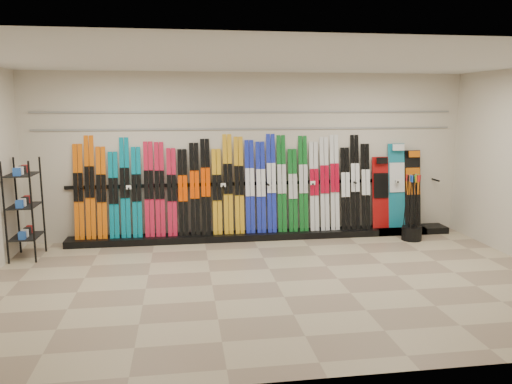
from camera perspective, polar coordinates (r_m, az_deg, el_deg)
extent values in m
plane|color=gray|center=(7.05, 2.31, -10.22)|extent=(8.00, 8.00, 0.00)
plane|color=beige|center=(9.13, -0.55, 4.11)|extent=(8.00, 0.00, 8.00)
plane|color=silver|center=(6.64, 2.50, 14.86)|extent=(8.00, 8.00, 0.00)
cube|color=black|center=(9.21, 1.04, -4.95)|extent=(8.00, 0.40, 0.12)
cube|color=orange|center=(9.16, -19.62, 0.01)|extent=(0.17, 0.27, 1.64)
cube|color=orange|center=(9.12, -18.45, 0.54)|extent=(0.17, 0.30, 1.80)
cube|color=orange|center=(9.09, -17.24, -0.09)|extent=(0.17, 0.26, 1.59)
cube|color=#06768D|center=(9.06, -15.96, -0.34)|extent=(0.17, 0.25, 1.50)
cube|color=#06768D|center=(9.04, -14.74, 0.48)|extent=(0.17, 0.29, 1.75)
cube|color=#06768D|center=(9.02, -13.47, -0.03)|extent=(0.17, 0.26, 1.58)
cube|color=red|center=(9.00, -12.14, 0.30)|extent=(0.17, 0.28, 1.67)
cube|color=red|center=(8.99, -10.94, 0.29)|extent=(0.17, 0.27, 1.66)
cube|color=red|center=(8.98, -9.60, -0.02)|extent=(0.17, 0.26, 1.55)
cube|color=black|center=(8.98, -8.35, -0.06)|extent=(0.17, 0.25, 1.53)
cube|color=black|center=(8.98, -7.03, 0.33)|extent=(0.17, 0.27, 1.64)
cube|color=black|center=(8.99, -5.77, 0.58)|extent=(0.17, 0.28, 1.71)
cube|color=gold|center=(9.00, -4.48, 0.03)|extent=(0.17, 0.25, 1.53)
cube|color=gold|center=(9.02, -3.23, 0.94)|extent=(0.17, 0.30, 1.80)
cube|color=gold|center=(9.04, -1.95, 0.78)|extent=(0.17, 0.29, 1.74)
cube|color=#1A29AE|center=(9.06, -0.71, 0.61)|extent=(0.17, 0.28, 1.68)
cube|color=#1A29AE|center=(9.09, 0.56, 0.54)|extent=(0.17, 0.27, 1.65)
cube|color=#1A29AE|center=(9.12, 1.76, 1.06)|extent=(0.17, 0.30, 1.80)
cube|color=#126120|center=(9.16, 2.95, 0.96)|extent=(0.17, 0.29, 1.76)
cube|color=#126120|center=(9.20, 4.23, 0.19)|extent=(0.17, 0.25, 1.51)
cube|color=#126120|center=(9.25, 5.42, 0.97)|extent=(0.17, 0.29, 1.75)
cube|color=silver|center=(9.30, 6.66, 0.64)|extent=(0.17, 0.27, 1.63)
cube|color=silver|center=(9.35, 7.83, 0.93)|extent=(0.17, 0.28, 1.72)
cube|color=silver|center=(9.41, 8.97, 1.08)|extent=(0.17, 0.29, 1.76)
cube|color=black|center=(9.47, 10.17, 0.38)|extent=(0.17, 0.25, 1.52)
cube|color=black|center=(9.53, 11.24, 1.11)|extent=(0.17, 0.29, 1.75)
cube|color=black|center=(9.60, 12.41, 0.63)|extent=(0.17, 0.26, 1.59)
cube|color=#990C0C|center=(9.73, 14.04, -0.06)|extent=(0.32, 0.21, 1.34)
cube|color=#14728C|center=(9.85, 15.75, 0.70)|extent=(0.33, 0.24, 1.58)
cube|color=black|center=(9.98, 17.43, 0.37)|extent=(0.32, 0.23, 1.45)
cube|color=black|center=(8.73, -24.95, -1.77)|extent=(0.40, 0.60, 1.60)
cylinder|color=black|center=(9.52, 17.36, -4.52)|extent=(0.36, 0.36, 0.25)
cylinder|color=black|center=(9.44, 16.69, -1.59)|extent=(0.02, 0.12, 1.18)
cylinder|color=black|center=(9.37, 17.18, -1.69)|extent=(0.08, 0.14, 1.18)
cylinder|color=black|center=(9.51, 17.68, -1.55)|extent=(0.16, 0.04, 1.17)
cylinder|color=black|center=(9.51, 17.93, -1.56)|extent=(0.14, 0.13, 1.17)
cylinder|color=black|center=(9.40, 18.04, -1.71)|extent=(0.03, 0.03, 1.18)
cylinder|color=black|center=(9.28, 17.66, -1.83)|extent=(0.16, 0.10, 1.17)
cylinder|color=black|center=(9.36, 17.09, -1.70)|extent=(0.11, 0.04, 1.18)
cylinder|color=black|center=(9.36, 17.58, -1.73)|extent=(0.10, 0.13, 1.18)
cylinder|color=black|center=(9.38, 17.88, -1.72)|extent=(0.02, 0.12, 1.18)
cylinder|color=black|center=(9.47, 17.74, -1.60)|extent=(0.03, 0.02, 1.18)
cylinder|color=black|center=(9.29, 17.26, -1.79)|extent=(0.02, 0.11, 1.18)
cylinder|color=black|center=(9.43, 17.68, -1.65)|extent=(0.12, 0.12, 1.17)
cube|color=gray|center=(9.08, -0.54, 7.24)|extent=(7.60, 0.02, 0.03)
cube|color=gray|center=(9.07, -0.54, 9.14)|extent=(7.60, 0.02, 0.03)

